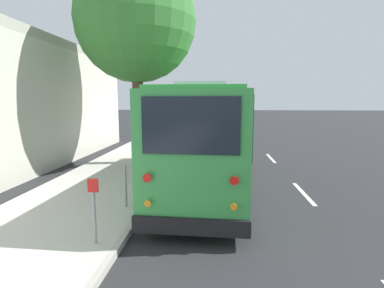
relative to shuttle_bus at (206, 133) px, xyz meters
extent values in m
plane|color=#28282B|center=(1.07, -0.16, -1.90)|extent=(160.00, 160.00, 0.00)
cube|color=beige|center=(1.07, 3.64, -1.82)|extent=(80.00, 3.93, 0.15)
cube|color=#AAA69D|center=(1.07, 1.61, -1.82)|extent=(80.00, 0.14, 0.15)
cube|color=green|center=(0.00, 0.00, -0.12)|extent=(9.13, 2.72, 2.98)
cube|color=black|center=(0.00, 0.00, -1.47)|extent=(9.18, 2.77, 0.28)
cube|color=black|center=(0.00, 0.00, 0.54)|extent=(8.40, 2.78, 1.43)
cube|color=black|center=(4.55, -0.15, 0.54)|extent=(0.10, 2.12, 1.50)
cube|color=black|center=(-4.55, 0.15, 0.64)|extent=(0.09, 1.95, 1.14)
cube|color=black|center=(4.55, -0.15, 1.23)|extent=(0.10, 1.75, 0.22)
cube|color=green|center=(0.00, 0.00, 1.41)|extent=(8.57, 2.48, 0.10)
cube|color=silver|center=(-1.61, 0.05, 1.53)|extent=(1.71, 1.43, 0.20)
cube|color=black|center=(4.58, -0.15, -1.43)|extent=(0.18, 2.45, 0.36)
cube|color=black|center=(-4.57, 0.15, -1.43)|extent=(0.18, 2.45, 0.36)
cylinder|color=red|center=(-4.59, 1.03, -0.42)|extent=(0.04, 0.18, 0.18)
cylinder|color=orange|center=(-4.59, 1.03, -0.95)|extent=(0.03, 0.14, 0.14)
cylinder|color=red|center=(-4.64, -0.72, -0.42)|extent=(0.04, 0.18, 0.18)
cylinder|color=orange|center=(-4.64, -0.72, -0.95)|extent=(0.03, 0.14, 0.14)
cube|color=white|center=(4.65, 0.66, -1.26)|extent=(0.05, 0.32, 0.18)
cube|color=white|center=(4.60, -0.96, -1.26)|extent=(0.05, 0.32, 0.18)
cube|color=black|center=(4.30, 1.23, 0.82)|extent=(0.06, 0.10, 0.24)
cylinder|color=black|center=(2.72, 0.97, -1.38)|extent=(1.05, 0.33, 1.04)
cylinder|color=slate|center=(2.72, 0.97, -1.38)|extent=(0.48, 0.34, 0.47)
cylinder|color=black|center=(2.65, -1.15, -1.38)|extent=(1.05, 0.33, 1.04)
cylinder|color=slate|center=(2.65, -1.15, -1.38)|extent=(0.48, 0.34, 0.47)
cylinder|color=black|center=(-2.50, 1.14, -1.38)|extent=(1.05, 0.33, 1.04)
cylinder|color=slate|center=(-2.50, 1.14, -1.38)|extent=(0.48, 0.34, 0.47)
cylinder|color=black|center=(-2.57, -0.97, -1.38)|extent=(1.05, 0.33, 1.04)
cylinder|color=slate|center=(-2.57, -0.97, -1.38)|extent=(0.48, 0.34, 0.47)
cube|color=tan|center=(12.30, 0.46, -1.41)|extent=(4.22, 1.99, 0.64)
cube|color=black|center=(12.19, 0.47, -0.85)|extent=(2.04, 1.63, 0.48)
cube|color=tan|center=(12.19, 0.47, -0.61)|extent=(1.96, 1.58, 0.05)
cube|color=black|center=(14.37, 0.34, -1.63)|extent=(0.18, 1.70, 0.20)
cube|color=black|center=(10.22, 0.58, -1.63)|extent=(0.18, 1.70, 0.20)
cylinder|color=black|center=(13.64, 1.18, -1.57)|extent=(0.66, 0.24, 0.65)
cylinder|color=slate|center=(13.64, 1.18, -1.57)|extent=(0.31, 0.24, 0.29)
cylinder|color=black|center=(13.55, -0.42, -1.57)|extent=(0.66, 0.24, 0.65)
cylinder|color=slate|center=(13.55, -0.42, -1.57)|extent=(0.31, 0.24, 0.29)
cylinder|color=black|center=(11.05, 1.34, -1.57)|extent=(0.66, 0.24, 0.65)
cylinder|color=slate|center=(11.05, 1.34, -1.57)|extent=(0.31, 0.24, 0.29)
cylinder|color=black|center=(10.95, -0.26, -1.57)|extent=(0.66, 0.24, 0.65)
cylinder|color=slate|center=(10.95, -0.26, -1.57)|extent=(0.31, 0.24, 0.29)
cube|color=black|center=(18.81, 0.66, -1.44)|extent=(4.14, 1.68, 0.61)
cube|color=black|center=(18.70, 0.66, -0.89)|extent=(1.97, 1.43, 0.48)
cube|color=black|center=(18.70, 0.66, -0.65)|extent=(1.89, 1.39, 0.05)
cube|color=black|center=(20.89, 0.68, -1.64)|extent=(0.10, 1.57, 0.20)
cube|color=black|center=(16.73, 0.63, -1.64)|extent=(0.10, 1.57, 0.20)
cylinder|color=black|center=(20.10, 1.41, -1.59)|extent=(0.62, 0.21, 0.62)
cylinder|color=slate|center=(20.10, 1.41, -1.59)|extent=(0.28, 0.22, 0.28)
cylinder|color=black|center=(20.12, -0.06, -1.59)|extent=(0.62, 0.21, 0.62)
cylinder|color=slate|center=(20.12, -0.06, -1.59)|extent=(0.28, 0.22, 0.28)
cylinder|color=black|center=(17.50, 1.38, -1.59)|extent=(0.62, 0.21, 0.62)
cylinder|color=slate|center=(17.50, 1.38, -1.59)|extent=(0.28, 0.22, 0.28)
cylinder|color=black|center=(17.52, -0.09, -1.59)|extent=(0.62, 0.21, 0.62)
cylinder|color=slate|center=(17.52, -0.09, -1.59)|extent=(0.28, 0.22, 0.28)
cube|color=navy|center=(24.76, 0.63, -1.43)|extent=(4.19, 1.99, 0.62)
cube|color=black|center=(24.65, 0.64, -0.88)|extent=(2.04, 1.58, 0.48)
cube|color=navy|center=(24.65, 0.64, -0.64)|extent=(1.96, 1.54, 0.05)
cube|color=black|center=(26.80, 0.46, -1.64)|extent=(0.21, 1.60, 0.20)
cube|color=black|center=(22.71, 0.81, -1.64)|extent=(0.21, 1.60, 0.20)
cylinder|color=black|center=(26.10, 1.27, -1.58)|extent=(0.64, 0.25, 0.63)
cylinder|color=slate|center=(26.10, 1.27, -1.58)|extent=(0.30, 0.24, 0.28)
cylinder|color=black|center=(25.97, -0.22, -1.58)|extent=(0.64, 0.25, 0.63)
cylinder|color=slate|center=(25.97, -0.22, -1.58)|extent=(0.30, 0.24, 0.28)
cylinder|color=black|center=(23.54, 1.49, -1.58)|extent=(0.64, 0.25, 0.63)
cylinder|color=slate|center=(23.54, 1.49, -1.58)|extent=(0.30, 0.24, 0.28)
cylinder|color=black|center=(23.41, -0.01, -1.58)|extent=(0.64, 0.25, 0.63)
cylinder|color=slate|center=(23.41, -0.01, -1.58)|extent=(0.30, 0.24, 0.28)
cube|color=slate|center=(30.48, 0.70, -1.42)|extent=(4.52, 1.71, 0.63)
cube|color=black|center=(30.36, 0.70, -0.87)|extent=(2.15, 1.46, 0.48)
cube|color=slate|center=(30.36, 0.70, -0.63)|extent=(2.06, 1.42, 0.05)
cube|color=black|center=(32.75, 0.72, -1.64)|extent=(0.10, 1.61, 0.20)
cube|color=black|center=(28.20, 0.67, -1.64)|extent=(0.10, 1.61, 0.20)
cylinder|color=black|center=(31.89, 1.47, -1.58)|extent=(0.64, 0.21, 0.64)
cylinder|color=slate|center=(31.89, 1.47, -1.58)|extent=(0.29, 0.22, 0.29)
cylinder|color=black|center=(31.91, -0.04, -1.58)|extent=(0.64, 0.21, 0.64)
cylinder|color=slate|center=(31.91, -0.04, -1.58)|extent=(0.29, 0.22, 0.29)
cylinder|color=black|center=(29.05, 1.43, -1.58)|extent=(0.64, 0.21, 0.64)
cylinder|color=slate|center=(29.05, 1.43, -1.58)|extent=(0.29, 0.22, 0.29)
cylinder|color=black|center=(29.07, -0.07, -1.58)|extent=(0.64, 0.21, 0.64)
cylinder|color=slate|center=(29.07, -0.07, -1.58)|extent=(0.29, 0.22, 0.29)
cube|color=#19234C|center=(37.84, 0.54, -1.42)|extent=(4.52, 1.95, 0.63)
cube|color=black|center=(37.73, 0.55, -0.87)|extent=(2.19, 1.56, 0.48)
cube|color=#19234C|center=(37.73, 0.55, -0.63)|extent=(2.10, 1.52, 0.05)
cube|color=black|center=(40.07, 0.38, -1.64)|extent=(0.19, 1.59, 0.20)
cube|color=black|center=(35.62, 0.70, -1.64)|extent=(0.19, 1.59, 0.20)
cylinder|color=black|center=(39.29, 1.18, -1.58)|extent=(0.65, 0.24, 0.64)
cylinder|color=slate|center=(39.29, 1.18, -1.58)|extent=(0.30, 0.24, 0.29)
cylinder|color=black|center=(39.18, -0.30, -1.58)|extent=(0.65, 0.24, 0.64)
cylinder|color=slate|center=(39.18, -0.30, -1.58)|extent=(0.30, 0.24, 0.29)
cylinder|color=black|center=(36.51, 1.38, -1.58)|extent=(0.65, 0.24, 0.64)
cylinder|color=slate|center=(36.51, 1.38, -1.58)|extent=(0.30, 0.24, 0.29)
cylinder|color=black|center=(36.40, -0.10, -1.58)|extent=(0.65, 0.24, 0.64)
cylinder|color=slate|center=(36.40, -0.10, -1.58)|extent=(0.30, 0.24, 0.29)
cylinder|color=brown|center=(3.12, 3.21, 0.48)|extent=(0.49, 0.49, 4.44)
sphere|color=#387A33|center=(3.12, 3.21, 4.54)|extent=(5.28, 5.28, 5.28)
cylinder|color=gray|center=(-4.80, 2.07, -1.21)|extent=(0.06, 0.06, 1.07)
cube|color=red|center=(-4.80, 2.07, -0.53)|extent=(0.02, 0.22, 0.28)
cylinder|color=gray|center=(-2.71, 2.07, -1.14)|extent=(0.06, 0.06, 1.20)
cube|color=silver|center=(-0.62, -3.25, -1.89)|extent=(2.40, 0.14, 0.01)
cube|color=silver|center=(5.38, -3.25, -1.89)|extent=(2.40, 0.14, 0.01)
camera|label=1|loc=(-10.37, -0.36, 1.15)|focal=28.00mm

